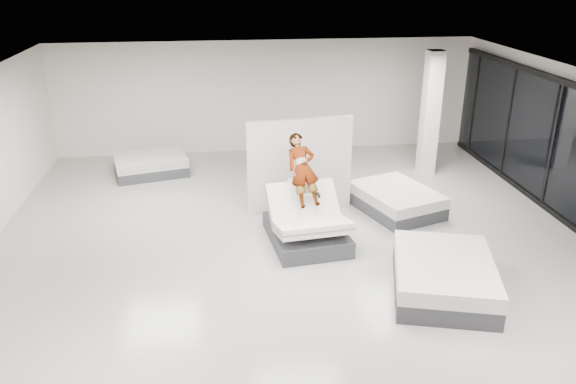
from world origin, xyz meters
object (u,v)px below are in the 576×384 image
Objects in this scene: flat_bed_right_far at (396,200)px; flat_bed_left_far at (151,165)px; person at (303,182)px; divider_panel at (300,166)px; remote at (318,195)px; column at (430,114)px; hero_bed at (307,225)px; flat_bed_right_near at (444,276)px.

flat_bed_left_far is (-5.71, 3.15, -0.01)m from flat_bed_right_far.
divider_panel reaches higher than person.
remote reaches higher than flat_bed_left_far.
hero_bed is at bearing -136.51° from column.
divider_panel reaches higher than remote.
hero_bed is 0.87m from person.
person is at bearing -157.75° from flat_bed_right_far.
person is 2.61m from flat_bed_right_far.
hero_bed is 5.31m from column.
flat_bed_right_far is 3.35m from flat_bed_right_near.
flat_bed_right_far is (2.14, -0.32, -0.80)m from divider_panel.
column is at bearing 43.49° from hero_bed.
remote is 5.80m from flat_bed_left_far.
divider_panel reaches higher than hero_bed.
remote is 0.06× the size of divider_panel.
hero_bed is 2.90m from flat_bed_right_near.
flat_bed_right_near is 0.78× the size of column.
column is (3.66, 1.99, 0.54)m from divider_panel.
person is 11.01× the size of remote.
flat_bed_right_far reaches higher than flat_bed_left_far.
divider_panel is 4.63m from flat_bed_left_far.
flat_bed_left_far is at bearing 123.37° from remote.
divider_panel is 4.20m from flat_bed_right_near.
person is at bearing -49.85° from flat_bed_left_far.
divider_panel reaches higher than flat_bed_right_far.
column is at bearing -6.66° from flat_bed_left_far.
flat_bed_right_far is (2.23, 1.25, -0.10)m from hero_bed.
flat_bed_right_near is (1.79, -2.09, -0.71)m from remote.
flat_bed_left_far is (-3.44, 4.08, -0.93)m from person.
column reaches higher than flat_bed_left_far.
column is at bearing 33.83° from person.
column is at bearing 72.88° from flat_bed_right_near.
person is 0.66× the size of divider_panel.
flat_bed_left_far is at bearing 123.46° from person.
person is 1.26m from divider_panel.
divider_panel is 0.94× the size of flat_bed_right_near.
remote is at bearing -134.76° from column.
remote is at bearing -57.85° from person.
column reaches higher than divider_panel.
remote is 0.06× the size of flat_bed_right_far.
flat_bed_right_near is at bearing -107.12° from column.
flat_bed_left_far is 0.65× the size of column.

